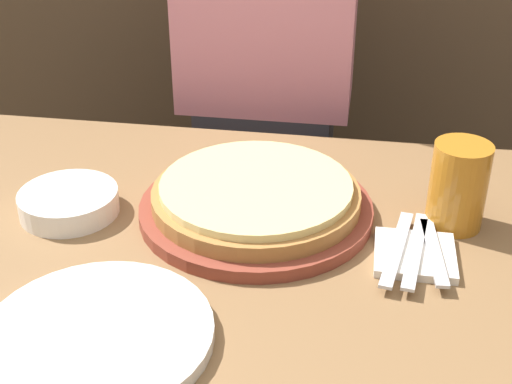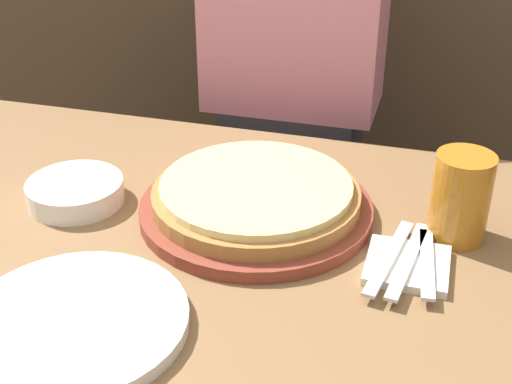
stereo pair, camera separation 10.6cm
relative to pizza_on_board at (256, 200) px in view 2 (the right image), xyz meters
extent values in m
cylinder|color=brown|center=(0.00, 0.00, -0.02)|extent=(0.35, 0.35, 0.02)
cylinder|color=#A87038|center=(0.00, 0.00, 0.01)|extent=(0.31, 0.31, 0.02)
cylinder|color=#EAD184|center=(0.00, 0.00, 0.02)|extent=(0.29, 0.29, 0.01)
cylinder|color=#B7701E|center=(0.29, 0.02, 0.04)|extent=(0.08, 0.08, 0.13)
cylinder|color=white|center=(0.29, 0.02, 0.10)|extent=(0.08, 0.08, 0.02)
cylinder|color=white|center=(-0.14, -0.31, -0.02)|extent=(0.27, 0.27, 0.02)
cylinder|color=white|center=(-0.28, -0.04, -0.01)|extent=(0.15, 0.15, 0.04)
cube|color=white|center=(0.23, -0.08, -0.02)|extent=(0.11, 0.11, 0.01)
cube|color=silver|center=(0.21, -0.08, -0.01)|extent=(0.05, 0.19, 0.00)
cube|color=silver|center=(0.23, -0.08, -0.01)|extent=(0.04, 0.19, 0.00)
cube|color=silver|center=(0.26, -0.08, -0.01)|extent=(0.03, 0.16, 0.00)
cube|color=#33333D|center=(-0.06, 0.49, -0.40)|extent=(0.28, 0.20, 0.72)
cube|color=pink|center=(-0.06, 0.49, 0.16)|extent=(0.35, 0.20, 0.42)
camera|label=1|loc=(0.15, -0.91, 0.54)|focal=50.00mm
camera|label=2|loc=(0.25, -0.89, 0.54)|focal=50.00mm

